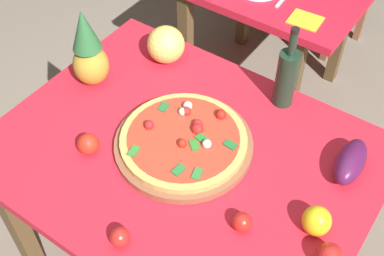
# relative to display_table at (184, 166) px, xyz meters

# --- Properties ---
(ground_plane) EXTENTS (10.00, 10.00, 0.00)m
(ground_plane) POSITION_rel_display_table_xyz_m (0.00, 0.00, -0.66)
(ground_plane) COLOR gray
(display_table) EXTENTS (1.27, 0.98, 0.74)m
(display_table) POSITION_rel_display_table_xyz_m (0.00, 0.00, 0.00)
(display_table) COLOR brown
(display_table) RESTS_ON ground_plane
(pizza_board) EXTENTS (0.47, 0.47, 0.02)m
(pizza_board) POSITION_rel_display_table_xyz_m (-0.01, 0.02, 0.09)
(pizza_board) COLOR brown
(pizza_board) RESTS_ON display_table
(pizza) EXTENTS (0.43, 0.43, 0.06)m
(pizza) POSITION_rel_display_table_xyz_m (-0.01, 0.02, 0.12)
(pizza) COLOR tan
(pizza) RESTS_ON pizza_board
(wine_bottle) EXTENTS (0.08, 0.08, 0.33)m
(wine_bottle) POSITION_rel_display_table_xyz_m (0.16, 0.41, 0.20)
(wine_bottle) COLOR #1C3424
(wine_bottle) RESTS_ON display_table
(pineapple_left) EXTENTS (0.14, 0.14, 0.32)m
(pineapple_left) POSITION_rel_display_table_xyz_m (-0.49, 0.09, 0.23)
(pineapple_left) COLOR #B39030
(pineapple_left) RESTS_ON display_table
(melon) EXTENTS (0.15, 0.15, 0.15)m
(melon) POSITION_rel_display_table_xyz_m (-0.34, 0.36, 0.16)
(melon) COLOR #EBD463
(melon) RESTS_ON display_table
(bell_pepper) EXTENTS (0.09, 0.09, 0.10)m
(bell_pepper) POSITION_rel_display_table_xyz_m (0.50, -0.02, 0.13)
(bell_pepper) COLOR yellow
(bell_pepper) RESTS_ON display_table
(eggplant) EXTENTS (0.11, 0.21, 0.09)m
(eggplant) POSITION_rel_display_table_xyz_m (0.49, 0.25, 0.13)
(eggplant) COLOR #4F1745
(eggplant) RESTS_ON display_table
(tomato_by_bottle) EXTENTS (0.06, 0.06, 0.06)m
(tomato_by_bottle) POSITION_rel_display_table_xyz_m (0.31, -0.14, 0.11)
(tomato_by_bottle) COLOR red
(tomato_by_bottle) RESTS_ON display_table
(tomato_at_corner) EXTENTS (0.07, 0.07, 0.07)m
(tomato_at_corner) POSITION_rel_display_table_xyz_m (-0.26, -0.18, 0.12)
(tomato_at_corner) COLOR red
(tomato_at_corner) RESTS_ON display_table
(tomato_near_board) EXTENTS (0.06, 0.06, 0.06)m
(tomato_near_board) POSITION_rel_display_table_xyz_m (0.05, -0.39, 0.11)
(tomato_near_board) COLOR red
(tomato_near_board) RESTS_ON display_table
(napkin_folded) EXTENTS (0.15, 0.13, 0.01)m
(napkin_folded) POSITION_rel_display_table_xyz_m (0.01, 0.92, 0.08)
(napkin_folded) COLOR yellow
(napkin_folded) RESTS_ON background_table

